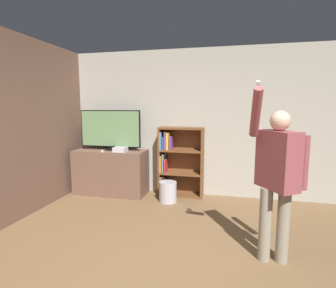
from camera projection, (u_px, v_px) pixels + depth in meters
The scene contains 9 objects.
wall_back at pixel (192, 123), 4.89m from camera, with size 6.56×0.06×2.70m.
wall_side_brick at pixel (25, 127), 3.93m from camera, with size 0.06×4.60×2.70m.
tv_ledge at pixel (111, 172), 5.01m from camera, with size 1.36×0.55×0.84m.
television at pixel (110, 129), 4.93m from camera, with size 1.19×0.22×0.75m.
game_console at pixel (120, 149), 4.78m from camera, with size 0.23×0.20×0.08m.
remote_loose at pixel (102, 151), 4.79m from camera, with size 0.09×0.14×0.02m.
bookshelf at pixel (177, 162), 4.87m from camera, with size 0.82×0.28×1.29m.
person at pixel (277, 173), 2.70m from camera, with size 0.58×0.55×1.89m.
waste_bin at pixel (168, 192), 4.59m from camera, with size 0.31×0.31×0.35m.
Camera 1 is at (0.67, -1.84, 1.64)m, focal length 28.00 mm.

